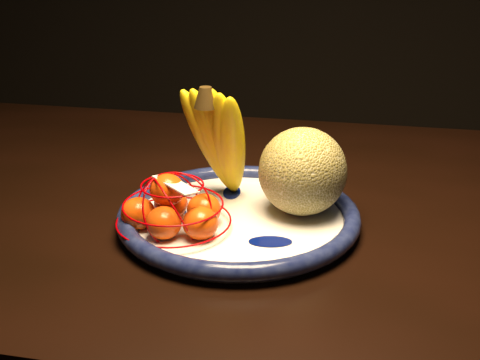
% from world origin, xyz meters
% --- Properties ---
extents(dining_table, '(1.56, 0.95, 0.77)m').
position_xyz_m(dining_table, '(-0.08, 0.01, 0.69)').
color(dining_table, black).
rests_on(dining_table, ground).
extents(fruit_bowl, '(0.37, 0.37, 0.03)m').
position_xyz_m(fruit_bowl, '(0.09, -0.10, 0.79)').
color(fruit_bowl, white).
rests_on(fruit_bowl, dining_table).
extents(cantaloupe, '(0.13, 0.13, 0.13)m').
position_xyz_m(cantaloupe, '(0.18, -0.07, 0.85)').
color(cantaloupe, olive).
rests_on(cantaloupe, fruit_bowl).
extents(banana_bunch, '(0.13, 0.13, 0.21)m').
position_xyz_m(banana_bunch, '(0.05, -0.05, 0.89)').
color(banana_bunch, yellow).
rests_on(banana_bunch, fruit_bowl).
extents(mandarin_bag, '(0.21, 0.21, 0.11)m').
position_xyz_m(mandarin_bag, '(0.01, -0.16, 0.82)').
color(mandarin_bag, '#E75117').
rests_on(mandarin_bag, fruit_bowl).
extents(price_tag, '(0.08, 0.06, 0.01)m').
position_xyz_m(price_tag, '(0.02, -0.17, 0.86)').
color(price_tag, white).
rests_on(price_tag, mandarin_bag).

